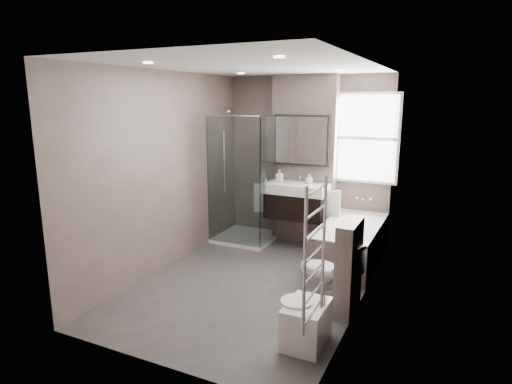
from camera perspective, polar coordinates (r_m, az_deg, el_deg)
The scene contains 15 objects.
room at distance 5.08m, azimuth -0.06°, elevation 1.63°, with size 2.70×3.90×2.70m.
vanity_pier at distance 6.70m, azimuth 6.48°, elevation 4.17°, with size 1.00×0.25×2.60m, color #63544E.
vanity at distance 6.48m, azimuth 5.36°, elevation -1.12°, with size 0.95×0.47×0.66m.
mirror_cabinet at distance 6.51m, azimuth 6.08°, elevation 6.87°, with size 0.86×0.08×0.76m.
towel_left at distance 6.68m, azimuth 0.78°, elevation -0.85°, with size 0.24×0.06×0.44m, color silver.
towel_right at distance 6.31m, azimuth 10.07°, elevation -1.83°, with size 0.24×0.06×0.44m, color silver.
shower_enclosure at distance 6.76m, azimuth -0.90°, elevation -2.68°, with size 0.90×0.90×2.00m.
bathtub at distance 6.05m, azimuth 12.50°, elevation -6.54°, with size 0.75×1.60×0.57m.
window at distance 6.53m, azimuth 14.40°, elevation 6.96°, with size 0.98×0.06×1.33m.
toilet at distance 4.86m, azimuth 9.54°, elevation -10.65°, with size 0.40×0.71×0.72m, color white.
cistern_box at distance 4.69m, azimuth 12.24°, elevation -9.76°, with size 0.19×0.55×1.00m.
bidet at distance 4.17m, azimuth 6.64°, elevation -16.95°, with size 0.43×0.50×0.52m.
towel_radiator at distance 3.24m, azimuth 7.85°, elevation -8.07°, with size 0.03×0.49×1.10m.
soap_bottle_a at distance 6.51m, azimuth 3.15°, elevation 2.17°, with size 0.09×0.09×0.19m, color white.
soap_bottle_b at distance 6.46m, azimuth 7.09°, elevation 1.80°, with size 0.11×0.11×0.15m, color white.
Camera 1 is at (2.14, -4.51, 2.24)m, focal length 30.00 mm.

